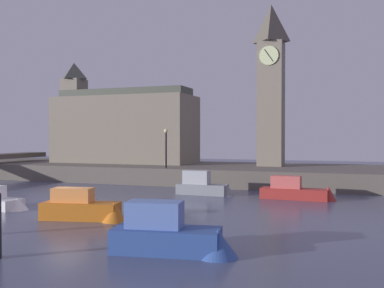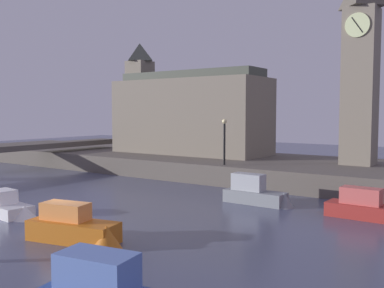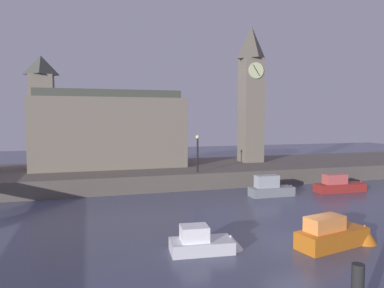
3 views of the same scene
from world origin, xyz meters
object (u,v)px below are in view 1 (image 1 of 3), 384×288
(parliament_hall, at_px, (121,126))
(boat_tour_blue, at_px, (174,235))
(clock_tower, at_px, (271,82))
(boat_patrol_orange, at_px, (86,208))
(boat_ferry_white, at_px, (1,201))
(streetlamp, at_px, (166,143))
(boat_dinghy_red, at_px, (300,191))
(boat_cruiser_grey, at_px, (205,186))

(parliament_hall, height_order, boat_tour_blue, parliament_hall)
(clock_tower, relative_size, parliament_hall, 1.01)
(boat_patrol_orange, bearing_deg, parliament_hall, 114.85)
(boat_ferry_white, bearing_deg, parliament_hall, 100.20)
(streetlamp, height_order, boat_tour_blue, streetlamp)
(boat_ferry_white, distance_m, boat_patrol_orange, 6.62)
(streetlamp, bearing_deg, boat_patrol_orange, -81.35)
(boat_dinghy_red, bearing_deg, boat_patrol_orange, -130.39)
(streetlamp, bearing_deg, boat_ferry_white, -105.34)
(parliament_hall, xyz_separation_m, boat_cruiser_grey, (13.04, -11.03, -4.72))
(boat_tour_blue, bearing_deg, boat_cruiser_grey, 104.16)
(clock_tower, relative_size, boat_tour_blue, 3.10)
(boat_ferry_white, height_order, boat_dinghy_red, boat_dinghy_red)
(boat_cruiser_grey, height_order, boat_tour_blue, boat_tour_blue)
(boat_cruiser_grey, bearing_deg, parliament_hall, 139.77)
(clock_tower, xyz_separation_m, boat_tour_blue, (1.03, -26.41, -8.62))
(boat_patrol_orange, bearing_deg, streetlamp, 98.65)
(parliament_hall, height_order, boat_dinghy_red, parliament_hall)
(parliament_hall, bearing_deg, boat_ferry_white, -79.80)
(clock_tower, xyz_separation_m, parliament_hall, (-15.98, 0.38, -3.94))
(streetlamp, height_order, boat_cruiser_grey, streetlamp)
(parliament_hall, relative_size, boat_patrol_orange, 3.13)
(clock_tower, xyz_separation_m, boat_dinghy_red, (3.80, -10.78, -8.74))
(streetlamp, distance_m, boat_dinghy_red, 13.25)
(boat_ferry_white, distance_m, boat_tour_blue, 14.37)
(boat_patrol_orange, height_order, boat_tour_blue, boat_tour_blue)
(parliament_hall, bearing_deg, boat_cruiser_grey, -40.23)
(parliament_hall, distance_m, boat_tour_blue, 32.08)
(parliament_hall, bearing_deg, streetlamp, -38.45)
(boat_dinghy_red, relative_size, boat_tour_blue, 1.05)
(boat_patrol_orange, bearing_deg, boat_cruiser_grey, 76.42)
(parliament_hall, relative_size, boat_tour_blue, 3.08)
(clock_tower, bearing_deg, streetlamp, -144.04)
(boat_ferry_white, xyz_separation_m, boat_tour_blue, (13.21, -5.66, 0.22))
(streetlamp, xyz_separation_m, boat_ferry_white, (-4.08, -14.87, -3.22))
(boat_patrol_orange, xyz_separation_m, boat_tour_blue, (6.69, -4.50, 0.07))
(boat_ferry_white, bearing_deg, boat_dinghy_red, 31.95)
(boat_dinghy_red, bearing_deg, clock_tower, 109.44)
(boat_cruiser_grey, distance_m, boat_tour_blue, 16.25)
(clock_tower, height_order, streetlamp, clock_tower)
(streetlamp, height_order, boat_patrol_orange, streetlamp)
(boat_cruiser_grey, bearing_deg, boat_ferry_white, -132.44)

